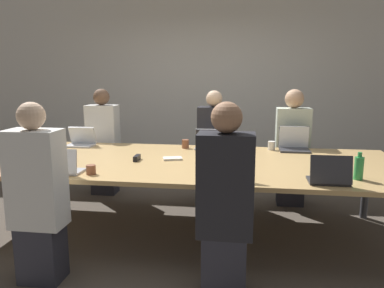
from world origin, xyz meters
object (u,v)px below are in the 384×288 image
cup_far_left (62,142)px  person_far_center (214,148)px  laptop_far_center (209,143)px  laptop_near_right (329,175)px  person_near_left (38,197)px  cup_near_left (91,170)px  cup_far_center (185,144)px  person_far_right (292,149)px  bottle_near_right (359,168)px  laptop_near_midright (228,170)px  laptop_near_left (60,166)px  laptop_far_left (81,140)px  cup_far_right (272,146)px  person_far_left (103,144)px  stapler (137,158)px  person_near_midright (225,203)px  laptop_far_right (294,143)px

cup_far_left → person_far_center: 1.86m
laptop_far_center → laptop_near_right: bearing=-50.1°
person_near_left → cup_near_left: (0.24, 0.45, 0.11)m
laptop_far_center → person_near_left: person_near_left is taller
person_far_center → cup_far_center: person_far_center is taller
laptop_far_center → person_far_center: bearing=86.1°
cup_far_left → person_far_right: size_ratio=0.06×
bottle_near_right → person_near_left: person_near_left is taller
bottle_near_right → person_far_center: bearing=131.3°
bottle_near_right → person_far_right: (-0.36, 1.46, -0.15)m
bottle_near_right → cup_far_center: 1.95m
laptop_near_midright → cup_near_left: laptop_near_midright is taller
cup_far_left → laptop_far_center: bearing=2.2°
cup_far_left → laptop_near_left: laptop_near_left is taller
laptop_far_left → laptop_near_right: bearing=-25.1°
person_far_center → cup_far_right: size_ratio=14.20×
bottle_near_right → cup_far_right: (-0.63, 1.14, -0.05)m
person_far_left → cup_far_center: bearing=-21.3°
person_far_center → person_far_right: bearing=-1.9°
laptop_near_midright → person_near_left: size_ratio=0.25×
laptop_near_midright → stapler: laptop_near_midright is taller
laptop_near_right → stapler: laptop_near_right is taller
laptop_far_center → laptop_far_left: bearing=-177.6°
cup_far_right → laptop_near_right: bearing=-74.5°
person_far_right → person_near_left: size_ratio=1.01×
cup_far_right → person_near_midright: 1.77m
cup_far_center → person_near_midright: size_ratio=0.07×
cup_near_left → laptop_far_left: bearing=117.7°
person_far_center → person_near_midright: person_near_midright is taller
laptop_near_right → cup_far_center: 1.85m
laptop_far_left → person_near_left: 1.72m
laptop_far_left → person_far_left: person_far_left is taller
laptop_far_left → laptop_near_midright: 2.17m
person_near_midright → person_far_center: bearing=-82.9°
person_far_left → laptop_far_right: (2.42, -0.40, 0.14)m
cup_far_left → person_near_midright: (2.06, -1.63, -0.10)m
laptop_far_left → person_near_midright: person_near_midright is taller
person_near_midright → laptop_near_left: size_ratio=3.98×
person_far_right → bottle_near_right: bearing=-76.3°
laptop_far_left → cup_far_left: laptop_far_left is taller
cup_far_left → person_near_midright: bearing=-38.3°
laptop_near_left → cup_near_left: size_ratio=4.35×
cup_far_left → laptop_near_left: size_ratio=0.24×
person_far_right → person_near_left: person_far_right is taller
laptop_far_center → cup_near_left: 1.56m
laptop_far_right → person_far_right: bearing=86.7°
laptop_far_center → person_near_left: bearing=-123.2°
laptop_near_left → laptop_near_right: bearing=-179.6°
laptop_near_right → laptop_near_left: bearing=0.4°
cup_far_left → cup_near_left: bearing=-53.9°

